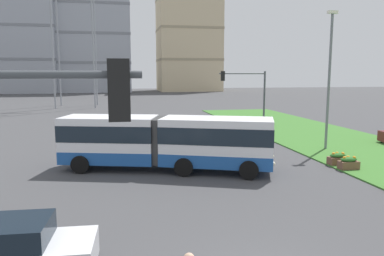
{
  "coord_description": "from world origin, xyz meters",
  "views": [
    {
      "loc": [
        -3.57,
        -7.93,
        5.39
      ],
      "look_at": [
        0.66,
        13.46,
        2.2
      ],
      "focal_mm": 34.77,
      "sensor_mm": 36.0,
      "label": 1
    }
  ],
  "objects_px": {
    "flower_planter_3": "(349,163)",
    "apartment_tower_centre": "(188,31)",
    "traffic_light_far_right": "(249,92)",
    "car_white_van": "(8,251)",
    "articulated_bus": "(166,141)",
    "apartment_tower_westcentre": "(94,22)",
    "streetlight_median": "(329,75)",
    "flower_planter_4": "(338,159)"
  },
  "relations": [
    {
      "from": "flower_planter_3",
      "to": "apartment_tower_centre",
      "type": "height_order",
      "value": "apartment_tower_centre"
    },
    {
      "from": "traffic_light_far_right",
      "to": "apartment_tower_centre",
      "type": "height_order",
      "value": "apartment_tower_centre"
    },
    {
      "from": "car_white_van",
      "to": "apartment_tower_centre",
      "type": "distance_m",
      "value": 111.85
    },
    {
      "from": "articulated_bus",
      "to": "flower_planter_3",
      "type": "relative_size",
      "value": 10.83
    },
    {
      "from": "articulated_bus",
      "to": "car_white_van",
      "type": "xyz_separation_m",
      "value": [
        -5.51,
        -10.34,
        -0.9
      ]
    },
    {
      "from": "articulated_bus",
      "to": "apartment_tower_centre",
      "type": "relative_size",
      "value": 0.32
    },
    {
      "from": "apartment_tower_westcentre",
      "to": "streetlight_median",
      "type": "bearing_deg",
      "value": -77.32
    },
    {
      "from": "articulated_bus",
      "to": "apartment_tower_centre",
      "type": "distance_m",
      "value": 100.58
    },
    {
      "from": "flower_planter_4",
      "to": "flower_planter_3",
      "type": "bearing_deg",
      "value": -90.0
    },
    {
      "from": "articulated_bus",
      "to": "apartment_tower_westcentre",
      "type": "xyz_separation_m",
      "value": [
        -9.15,
        97.42,
        18.91
      ]
    },
    {
      "from": "car_white_van",
      "to": "apartment_tower_centre",
      "type": "relative_size",
      "value": 0.12
    },
    {
      "from": "flower_planter_4",
      "to": "apartment_tower_westcentre",
      "type": "xyz_separation_m",
      "value": [
        -19.22,
        98.36,
        20.14
      ]
    },
    {
      "from": "flower_planter_4",
      "to": "apartment_tower_centre",
      "type": "height_order",
      "value": "apartment_tower_centre"
    },
    {
      "from": "flower_planter_4",
      "to": "traffic_light_far_right",
      "type": "distance_m",
      "value": 11.26
    },
    {
      "from": "traffic_light_far_right",
      "to": "apartment_tower_westcentre",
      "type": "xyz_separation_m",
      "value": [
        -17.44,
        87.81,
        16.66
      ]
    },
    {
      "from": "traffic_light_far_right",
      "to": "streetlight_median",
      "type": "distance_m",
      "value": 7.23
    },
    {
      "from": "flower_planter_4",
      "to": "apartment_tower_centre",
      "type": "relative_size",
      "value": 0.03
    },
    {
      "from": "streetlight_median",
      "to": "car_white_van",
      "type": "bearing_deg",
      "value": -141.54
    },
    {
      "from": "articulated_bus",
      "to": "traffic_light_far_right",
      "type": "xyz_separation_m",
      "value": [
        8.29,
        9.62,
        2.25
      ]
    },
    {
      "from": "streetlight_median",
      "to": "apartment_tower_westcentre",
      "type": "xyz_separation_m",
      "value": [
        -21.12,
        93.88,
        15.29
      ]
    },
    {
      "from": "flower_planter_4",
      "to": "articulated_bus",
      "type": "bearing_deg",
      "value": 174.66
    },
    {
      "from": "car_white_van",
      "to": "traffic_light_far_right",
      "type": "relative_size",
      "value": 0.8
    },
    {
      "from": "car_white_van",
      "to": "flower_planter_4",
      "type": "bearing_deg",
      "value": 31.11
    },
    {
      "from": "flower_planter_4",
      "to": "streetlight_median",
      "type": "height_order",
      "value": "streetlight_median"
    },
    {
      "from": "car_white_van",
      "to": "traffic_light_far_right",
      "type": "bearing_deg",
      "value": 55.34
    },
    {
      "from": "streetlight_median",
      "to": "apartment_tower_centre",
      "type": "xyz_separation_m",
      "value": [
        7.57,
        93.65,
        13.4
      ]
    },
    {
      "from": "flower_planter_4",
      "to": "apartment_tower_westcentre",
      "type": "distance_m",
      "value": 102.23
    },
    {
      "from": "car_white_van",
      "to": "streetlight_median",
      "type": "bearing_deg",
      "value": 38.46
    },
    {
      "from": "articulated_bus",
      "to": "apartment_tower_westcentre",
      "type": "bearing_deg",
      "value": 95.37
    },
    {
      "from": "car_white_van",
      "to": "apartment_tower_westcentre",
      "type": "distance_m",
      "value": 109.63
    },
    {
      "from": "car_white_van",
      "to": "apartment_tower_westcentre",
      "type": "xyz_separation_m",
      "value": [
        -3.64,
        107.76,
        19.81
      ]
    },
    {
      "from": "streetlight_median",
      "to": "apartment_tower_westcentre",
      "type": "distance_m",
      "value": 97.43
    },
    {
      "from": "flower_planter_3",
      "to": "apartment_tower_westcentre",
      "type": "relative_size",
      "value": 0.03
    },
    {
      "from": "car_white_van",
      "to": "flower_planter_4",
      "type": "xyz_separation_m",
      "value": [
        15.58,
        9.4,
        -0.33
      ]
    },
    {
      "from": "flower_planter_4",
      "to": "streetlight_median",
      "type": "xyz_separation_m",
      "value": [
        1.9,
        4.48,
        4.85
      ]
    },
    {
      "from": "flower_planter_3",
      "to": "traffic_light_far_right",
      "type": "distance_m",
      "value": 12.27
    },
    {
      "from": "car_white_van",
      "to": "flower_planter_3",
      "type": "distance_m",
      "value": 17.67
    },
    {
      "from": "apartment_tower_centre",
      "to": "flower_planter_3",
      "type": "bearing_deg",
      "value": -95.45
    },
    {
      "from": "articulated_bus",
      "to": "traffic_light_far_right",
      "type": "distance_m",
      "value": 12.9
    },
    {
      "from": "flower_planter_4",
      "to": "traffic_light_far_right",
      "type": "height_order",
      "value": "traffic_light_far_right"
    },
    {
      "from": "traffic_light_far_right",
      "to": "apartment_tower_centre",
      "type": "relative_size",
      "value": 0.15
    },
    {
      "from": "apartment_tower_westcentre",
      "to": "apartment_tower_centre",
      "type": "distance_m",
      "value": 28.75
    }
  ]
}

